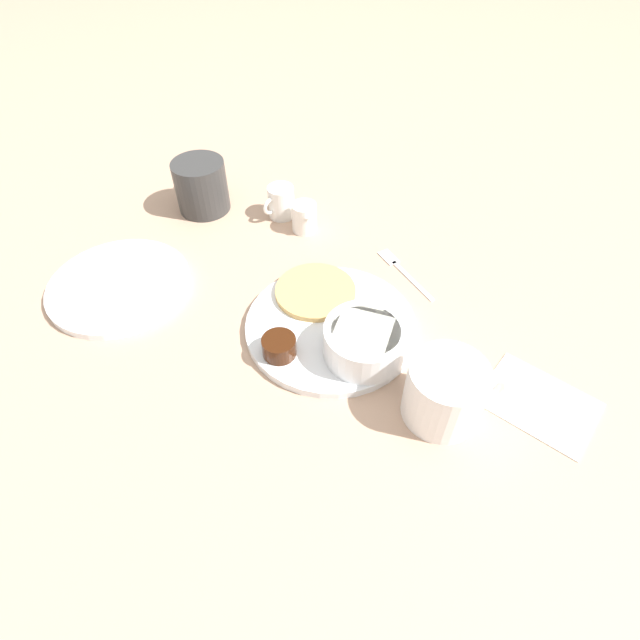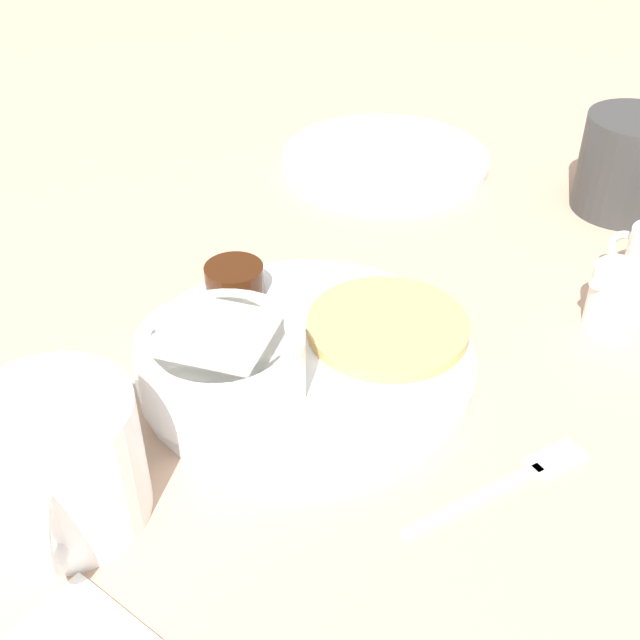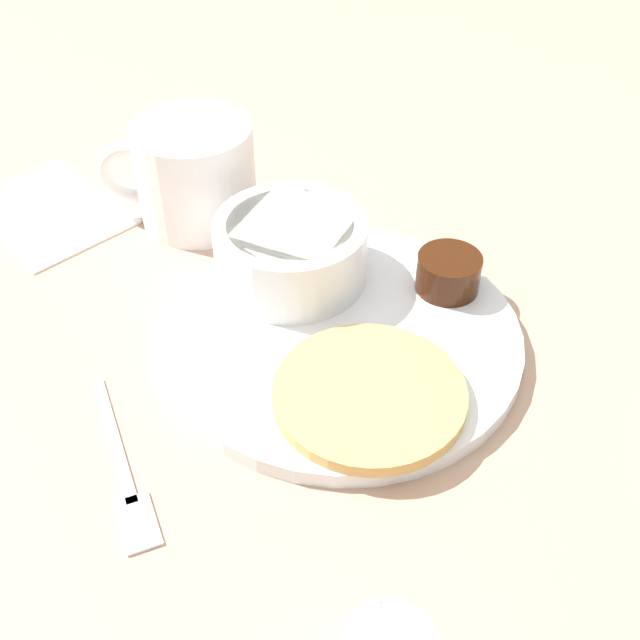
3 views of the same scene
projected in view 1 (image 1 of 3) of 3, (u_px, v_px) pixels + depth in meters
The scene contains 13 objects.
ground_plane at pixel (331, 329), 0.72m from camera, with size 4.00×4.00×0.00m, color tan.
plate at pixel (331, 326), 0.72m from camera, with size 0.25×0.25×0.01m.
pancake_stack at pixel (315, 291), 0.75m from camera, with size 0.12×0.12×0.01m.
bowl at pixel (365, 340), 0.66m from camera, with size 0.11×0.11×0.05m.
syrup_cup at pixel (279, 346), 0.67m from camera, with size 0.05×0.05×0.03m.
butter_ramekin at pixel (366, 360), 0.65m from camera, with size 0.04×0.04×0.04m.
coffee_mug at pixel (447, 392), 0.60m from camera, with size 0.11×0.11×0.08m.
creamer_pitcher_near at pixel (304, 217), 0.87m from camera, with size 0.06×0.04×0.05m.
creamer_pitcher_far at pixel (281, 202), 0.89m from camera, with size 0.05×0.07×0.06m.
fork at pixel (400, 268), 0.81m from camera, with size 0.13×0.06×0.00m.
napkin at pixel (539, 403), 0.63m from camera, with size 0.14×0.11×0.00m.
second_mug at pixel (201, 185), 0.90m from camera, with size 0.11×0.10×0.09m.
far_plate at pixel (120, 286), 0.78m from camera, with size 0.22×0.22×0.01m.
Camera 1 is at (-0.31, 0.37, 0.54)m, focal length 28.00 mm.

